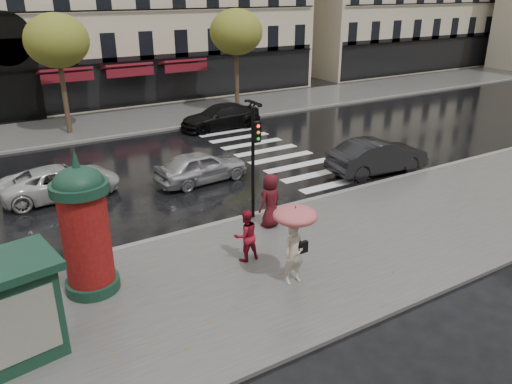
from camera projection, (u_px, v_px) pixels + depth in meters
ground at (268, 261)px, 15.35m from camera, size 160.00×160.00×0.00m
near_sidewalk at (277, 267)px, 14.93m from camera, size 90.00×7.00×0.12m
far_sidewalk at (100, 125)px, 30.35m from camera, size 90.00×6.00×0.12m
near_kerb at (223, 223)px, 17.69m from camera, size 90.00×0.25×0.14m
far_kerb at (115, 137)px, 27.98m from camera, size 90.00×0.25×0.14m
zebra_crossing at (266, 150)px, 25.82m from camera, size 3.60×11.75×0.01m
tree_far_left at (57, 41)px, 26.66m from camera, size 3.40×3.40×6.64m
tree_far_right at (236, 32)px, 31.95m from camera, size 3.40×3.40×6.64m
woman_umbrella at (295, 232)px, 13.49m from camera, size 1.22×1.22×2.34m
woman_red at (246, 235)px, 14.92m from camera, size 0.80×0.62×1.63m
man_burgundy at (271, 200)px, 17.04m from camera, size 1.05×0.83×1.89m
morris_column at (85, 226)px, 13.01m from camera, size 1.49×1.49×4.01m
traffic_light at (254, 153)px, 17.08m from camera, size 0.26×0.38×4.02m
newsstand at (14, 308)px, 10.81m from camera, size 2.23×1.96×2.40m
car_silver at (201, 167)px, 21.41m from camera, size 4.18×1.96×1.38m
car_darkgrey at (377, 156)px, 22.47m from camera, size 4.81×2.02×1.55m
car_white at (61, 182)px, 19.88m from camera, size 4.57×2.12×1.27m
car_black at (220, 117)px, 29.65m from camera, size 4.91×2.09×1.41m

